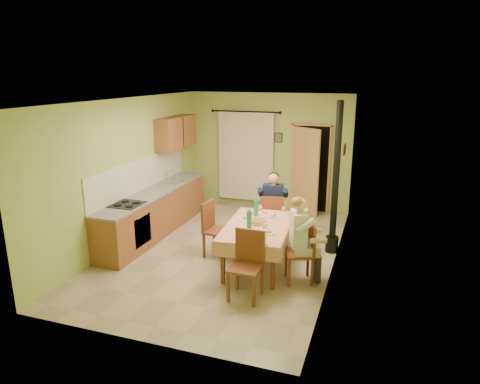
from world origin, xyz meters
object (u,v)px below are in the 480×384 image
(chair_far, at_px, (272,229))
(man_far, at_px, (273,200))
(chair_near, at_px, (246,279))
(chair_left, at_px, (218,241))
(dining_table, at_px, (258,246))
(man_right, at_px, (300,230))
(chair_right, at_px, (300,265))
(stove_flue, at_px, (334,199))

(chair_far, xyz_separation_m, man_far, (-0.00, 0.01, 0.59))
(chair_near, distance_m, chair_left, 1.60)
(chair_near, relative_size, man_far, 0.73)
(dining_table, xyz_separation_m, chair_far, (-0.03, 1.12, -0.09))
(man_right, bearing_deg, man_far, 8.50)
(chair_far, height_order, man_far, man_far)
(chair_far, distance_m, chair_near, 2.20)
(dining_table, xyz_separation_m, man_right, (0.79, -0.32, 0.50))
(chair_far, relative_size, chair_right, 1.02)
(chair_right, distance_m, stove_flue, 1.59)
(dining_table, distance_m, chair_near, 1.09)
(man_far, distance_m, stove_flue, 1.18)
(chair_right, bearing_deg, man_far, 8.98)
(chair_near, relative_size, stove_flue, 0.36)
(chair_left, distance_m, man_right, 1.79)
(dining_table, distance_m, chair_left, 0.85)
(chair_near, xyz_separation_m, chair_right, (0.66, 0.76, -0.00))
(stove_flue, bearing_deg, chair_right, -103.99)
(man_far, height_order, stove_flue, stove_flue)
(chair_left, height_order, man_right, man_right)
(chair_far, xyz_separation_m, stove_flue, (1.17, -0.06, 0.73))
(chair_near, bearing_deg, man_right, -129.78)
(chair_near, height_order, chair_left, chair_near)
(dining_table, bearing_deg, man_right, -26.68)
(man_far, bearing_deg, stove_flue, -14.68)
(chair_left, xyz_separation_m, man_right, (1.61, -0.52, 0.59))
(stove_flue, bearing_deg, chair_left, -156.45)
(chair_near, height_order, man_right, man_right)
(chair_far, xyz_separation_m, chair_left, (-0.79, -0.92, 0.00))
(chair_far, distance_m, man_far, 0.59)
(chair_left, distance_m, man_far, 1.35)
(chair_left, bearing_deg, man_right, 77.63)
(chair_right, height_order, stove_flue, stove_flue)
(dining_table, bearing_deg, chair_left, 162.05)
(dining_table, height_order, chair_left, chair_left)
(chair_left, bearing_deg, chair_near, 42.35)
(chair_right, height_order, man_far, man_far)
(chair_left, bearing_deg, chair_far, 144.92)
(man_right, bearing_deg, dining_table, 46.80)
(dining_table, xyz_separation_m, chair_left, (-0.82, 0.20, -0.09))
(man_right, bearing_deg, chair_left, 51.15)
(man_right, bearing_deg, chair_right, -90.00)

